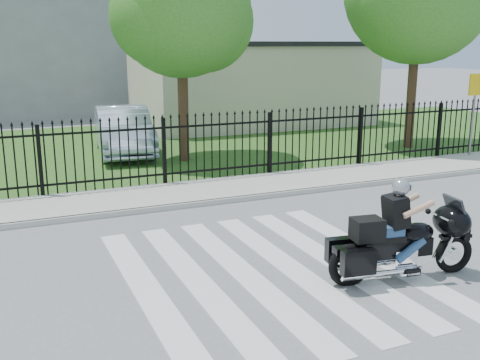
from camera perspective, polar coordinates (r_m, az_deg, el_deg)
name	(u,v)px	position (r m, az deg, el deg)	size (l,w,h in m)	color
ground	(268,271)	(9.29, 2.91, -9.23)	(120.00, 120.00, 0.00)	slate
crosswalk	(268,271)	(9.29, 2.91, -9.20)	(5.00, 5.50, 0.01)	silver
sidewalk	(177,194)	(13.69, -6.44, -1.45)	(40.00, 2.00, 0.12)	#ADAAA3
curb	(190,205)	(12.77, -5.10, -2.53)	(40.00, 0.12, 0.12)	#ADAAA3
grass_strip	(118,148)	(20.34, -12.32, 3.17)	(40.00, 12.00, 0.02)	#24531C
iron_fence	(164,153)	(14.43, -7.71, 2.74)	(26.00, 0.04, 1.80)	black
tree_mid	(181,7)	(17.51, -6.03, 17.06)	(4.20, 4.20, 6.78)	#382316
building_low	(251,85)	(26.08, 1.08, 9.60)	(10.00, 6.00, 3.50)	beige
building_low_roof	(251,44)	(26.01, 1.10, 13.66)	(10.20, 6.20, 0.20)	black
motorcycle_rider	(400,238)	(9.11, 15.96, -5.64)	(2.51, 1.03, 1.67)	black
parked_car	(123,130)	(19.11, -11.76, 4.95)	(1.66, 4.76, 1.57)	#ADBCDA
traffic_sign	(475,97)	(19.33, 22.77, 7.75)	(0.56, 0.09, 2.58)	slate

